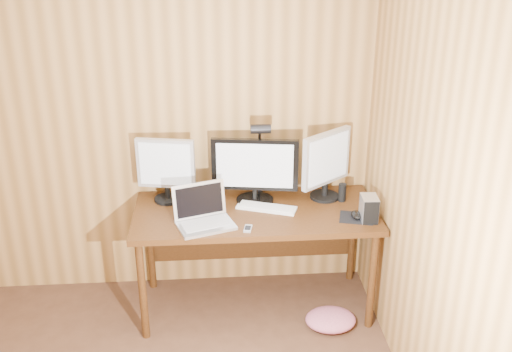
{
  "coord_description": "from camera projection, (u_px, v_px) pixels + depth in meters",
  "views": [
    {
      "loc": [
        0.67,
        -1.89,
        2.53
      ],
      "look_at": [
        0.93,
        1.58,
        1.02
      ],
      "focal_mm": 42.0,
      "sensor_mm": 36.0,
      "label": 1
    }
  ],
  "objects": [
    {
      "name": "room_shell",
      "position": [
        36.0,
        298.0,
        2.19
      ],
      "size": [
        4.0,
        4.0,
        4.0
      ],
      "color": "#492C1B",
      "rests_on": "ground"
    },
    {
      "name": "desk",
      "position": [
        255.0,
        222.0,
        4.06
      ],
      "size": [
        1.6,
        0.7,
        0.75
      ],
      "color": "#3F210D",
      "rests_on": "floor"
    },
    {
      "name": "monitor_center",
      "position": [
        255.0,
        170.0,
        3.97
      ],
      "size": [
        0.58,
        0.25,
        0.45
      ],
      "rotation": [
        0.0,
        0.0,
        -0.14
      ],
      "color": "black",
      "rests_on": "desk"
    },
    {
      "name": "monitor_left",
      "position": [
        166.0,
        168.0,
        3.99
      ],
      "size": [
        0.39,
        0.19,
        0.44
      ],
      "rotation": [
        0.0,
        0.0,
        -0.19
      ],
      "color": "black",
      "rests_on": "desk"
    },
    {
      "name": "monitor_right",
      "position": [
        326.0,
        163.0,
        4.02
      ],
      "size": [
        0.36,
        0.29,
        0.48
      ],
      "rotation": [
        0.0,
        0.0,
        0.65
      ],
      "color": "black",
      "rests_on": "desk"
    },
    {
      "name": "laptop",
      "position": [
        203.0,
        215.0,
        3.76
      ],
      "size": [
        0.41,
        0.36,
        0.25
      ],
      "rotation": [
        0.0,
        0.0,
        0.32
      ],
      "color": "silver",
      "rests_on": "desk"
    },
    {
      "name": "keyboard",
      "position": [
        267.0,
        207.0,
        3.96
      ],
      "size": [
        0.41,
        0.25,
        0.02
      ],
      "rotation": [
        0.0,
        0.0,
        -0.35
      ],
      "color": "white",
      "rests_on": "desk"
    },
    {
      "name": "mousepad",
      "position": [
        356.0,
        218.0,
        3.85
      ],
      "size": [
        0.25,
        0.22,
        0.0
      ],
      "primitive_type": "cube",
      "rotation": [
        0.0,
        0.0,
        -0.26
      ],
      "color": "black",
      "rests_on": "desk"
    },
    {
      "name": "mouse",
      "position": [
        357.0,
        215.0,
        3.84
      ],
      "size": [
        0.11,
        0.13,
        0.04
      ],
      "primitive_type": "ellipsoid",
      "rotation": [
        0.0,
        0.0,
        -0.51
      ],
      "color": "black",
      "rests_on": "mousepad"
    },
    {
      "name": "hard_drive",
      "position": [
        369.0,
        209.0,
        3.79
      ],
      "size": [
        0.11,
        0.15,
        0.16
      ],
      "rotation": [
        0.0,
        0.0,
        -0.05
      ],
      "color": "silver",
      "rests_on": "desk"
    },
    {
      "name": "phone",
      "position": [
        248.0,
        229.0,
        3.7
      ],
      "size": [
        0.06,
        0.1,
        0.01
      ],
      "rotation": [
        0.0,
        0.0,
        -0.19
      ],
      "color": "silver",
      "rests_on": "desk"
    },
    {
      "name": "speaker",
      "position": [
        342.0,
        192.0,
        4.05
      ],
      "size": [
        0.05,
        0.05,
        0.13
      ],
      "primitive_type": "cylinder",
      "color": "black",
      "rests_on": "desk"
    },
    {
      "name": "desk_lamp",
      "position": [
        260.0,
        148.0,
        4.01
      ],
      "size": [
        0.13,
        0.19,
        0.58
      ],
      "rotation": [
        0.0,
        0.0,
        -0.04
      ],
      "color": "black",
      "rests_on": "desk"
    },
    {
      "name": "fabric_pile",
      "position": [
        331.0,
        320.0,
        4.0
      ],
      "size": [
        0.34,
        0.28,
        0.11
      ],
      "primitive_type": null,
      "rotation": [
        0.0,
        0.0,
        0.01
      ],
      "color": "#BB5A71",
      "rests_on": "floor"
    }
  ]
}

